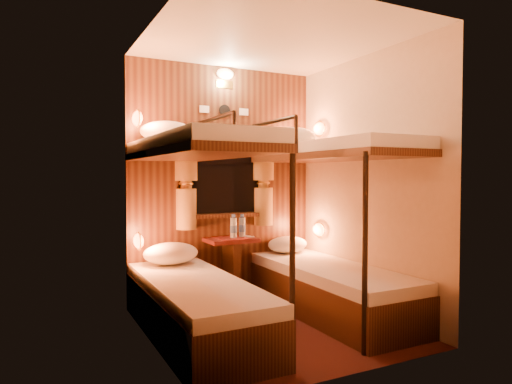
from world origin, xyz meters
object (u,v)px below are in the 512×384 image
bottle_left (233,228)px  table (231,261)px  bunk_right (330,254)px  bottle_right (242,227)px  bunk_left (196,266)px

bottle_left → table: bearing=118.4°
bottle_left → bunk_right: bearing=-50.0°
table → bottle_right: 0.36m
bunk_left → bunk_right: same height
bunk_left → bottle_left: (0.66, 0.75, 0.20)m
bottle_left → bottle_right: bearing=21.7°
table → bottle_left: bottle_left is taller
bunk_right → table: 1.02m
bunk_left → table: (0.65, 0.78, -0.14)m
bunk_left → bottle_left: bearing=48.7°
bunk_right → bottle_right: bearing=122.8°
bottle_right → bunk_right: bearing=-57.2°
bottle_left → bottle_right: 0.13m
bunk_left → bottle_right: bunk_left is taller
table → bottle_left: size_ratio=2.71×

